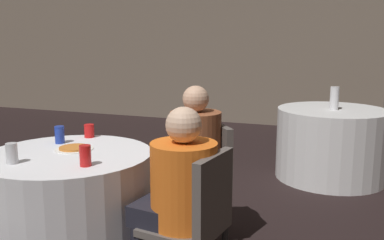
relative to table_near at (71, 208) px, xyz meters
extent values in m
cube|color=#7A6B5B|center=(0.25, 5.10, 1.03)|extent=(16.00, 0.06, 2.80)
cylinder|color=silver|center=(0.00, 0.00, 0.00)|extent=(1.07, 1.07, 0.74)
cylinder|color=white|center=(1.53, 2.44, 0.00)|extent=(1.14, 1.14, 0.74)
cube|color=#59514C|center=(0.68, 0.52, 0.06)|extent=(0.56, 0.56, 0.04)
cube|color=#59514C|center=(0.83, 0.63, 0.29)|extent=(0.27, 0.33, 0.42)
cylinder|color=black|center=(0.65, 0.28, -0.17)|extent=(0.03, 0.03, 0.41)
cylinder|color=black|center=(0.45, 0.55, -0.17)|extent=(0.03, 0.03, 0.41)
cylinder|color=black|center=(0.92, 0.49, -0.17)|extent=(0.03, 0.03, 0.41)
cylinder|color=black|center=(0.72, 0.76, -0.17)|extent=(0.03, 0.03, 0.41)
cube|color=#59514C|center=(0.85, -0.13, 0.06)|extent=(0.46, 0.46, 0.04)
cube|color=#59514C|center=(1.02, -0.16, 0.29)|extent=(0.11, 0.38, 0.42)
cylinder|color=black|center=(1.87, 3.09, -0.17)|extent=(0.03, 0.03, 0.41)
cylinder|color=black|center=(2.10, 3.34, -0.17)|extent=(0.03, 0.03, 0.41)
cylinder|color=#282828|center=(0.51, 0.39, -0.15)|extent=(0.24, 0.24, 0.45)
cube|color=#282828|center=(0.60, 0.45, 0.13)|extent=(0.46, 0.46, 0.12)
cylinder|color=brown|center=(0.68, 0.52, 0.34)|extent=(0.36, 0.36, 0.52)
sphere|color=tan|center=(0.68, 0.52, 0.69)|extent=(0.18, 0.18, 0.18)
cube|color=black|center=(0.74, -0.12, 0.13)|extent=(0.37, 0.39, 0.12)
cylinder|color=orange|center=(0.85, -0.13, 0.31)|extent=(0.37, 0.37, 0.46)
sphere|color=#DBB293|center=(0.85, -0.13, 0.64)|extent=(0.20, 0.20, 0.20)
cylinder|color=white|center=(-0.02, 0.10, 0.37)|extent=(0.25, 0.25, 0.01)
cylinder|color=orange|center=(-0.02, 0.10, 0.38)|extent=(0.19, 0.19, 0.01)
cylinder|color=red|center=(0.27, -0.20, 0.43)|extent=(0.07, 0.07, 0.12)
cylinder|color=#1E38A5|center=(-0.21, 0.21, 0.43)|extent=(0.07, 0.07, 0.12)
cylinder|color=silver|center=(-0.16, -0.30, 0.43)|extent=(0.07, 0.07, 0.12)
cylinder|color=red|center=(-0.13, 0.44, 0.42)|extent=(0.07, 0.07, 0.10)
cylinder|color=white|center=(1.53, 2.39, 0.49)|extent=(0.09, 0.09, 0.24)
camera|label=1|loc=(1.65, -2.20, 1.09)|focal=40.00mm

